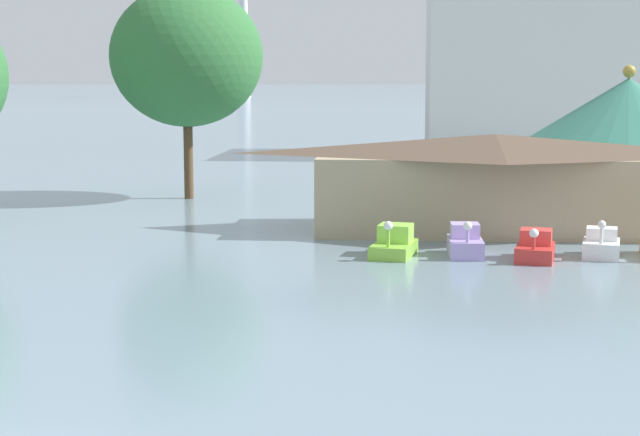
# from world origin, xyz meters

# --- Properties ---
(pedal_boat_lime) EXTENTS (2.11, 3.16, 1.64)m
(pedal_boat_lime) POSITION_xyz_m (7.14, 24.67, 0.51)
(pedal_boat_lime) COLOR #8CCC3F
(pedal_boat_lime) RESTS_ON ground
(pedal_boat_lavender) EXTENTS (1.42, 2.59, 1.62)m
(pedal_boat_lavender) POSITION_xyz_m (10.12, 24.86, 0.55)
(pedal_boat_lavender) COLOR #B299D8
(pedal_boat_lavender) RESTS_ON ground
(pedal_boat_red) EXTENTS (1.97, 2.85, 1.46)m
(pedal_boat_red) POSITION_xyz_m (12.93, 24.11, 0.50)
(pedal_boat_red) COLOR red
(pedal_boat_red) RESTS_ON ground
(pedal_boat_white) EXTENTS (1.91, 2.52, 1.68)m
(pedal_boat_white) POSITION_xyz_m (15.77, 25.00, 0.50)
(pedal_boat_white) COLOR white
(pedal_boat_white) RESTS_ON ground
(boathouse) EXTENTS (18.44, 8.13, 4.72)m
(boathouse) POSITION_xyz_m (11.97, 32.10, 2.45)
(boathouse) COLOR tan
(boathouse) RESTS_ON ground
(green_roof_pavilion) EXTENTS (10.84, 10.84, 8.12)m
(green_roof_pavilion) POSITION_xyz_m (19.74, 39.10, 4.16)
(green_roof_pavilion) COLOR brown
(green_roof_pavilion) RESTS_ON ground
(shoreline_tree_mid) EXTENTS (9.29, 9.29, 12.99)m
(shoreline_tree_mid) POSITION_xyz_m (-5.63, 43.94, 8.70)
(shoreline_tree_mid) COLOR brown
(shoreline_tree_mid) RESTS_ON ground
(background_building_block) EXTENTS (23.57, 15.83, 16.38)m
(background_building_block) POSITION_xyz_m (21.60, 81.75, 8.21)
(background_building_block) COLOR silver
(background_building_block) RESTS_ON ground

